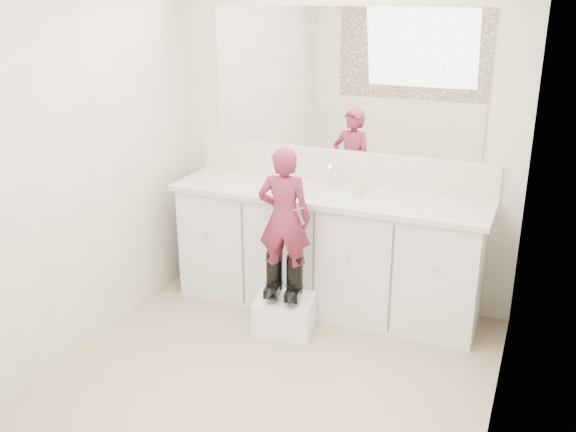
% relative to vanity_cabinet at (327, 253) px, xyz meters
% --- Properties ---
extents(floor, '(3.00, 3.00, 0.00)m').
position_rel_vanity_cabinet_xyz_m(floor, '(0.00, -1.23, -0.42)').
color(floor, '#958061').
rests_on(floor, ground).
extents(wall_back, '(2.60, 0.00, 2.60)m').
position_rel_vanity_cabinet_xyz_m(wall_back, '(0.00, 0.27, 0.77)').
color(wall_back, '#C0B5A3').
rests_on(wall_back, floor).
extents(wall_front, '(2.60, 0.00, 2.60)m').
position_rel_vanity_cabinet_xyz_m(wall_front, '(0.00, -2.73, 0.77)').
color(wall_front, '#C0B5A3').
rests_on(wall_front, floor).
extents(wall_left, '(0.00, 3.00, 3.00)m').
position_rel_vanity_cabinet_xyz_m(wall_left, '(-1.30, -1.23, 0.78)').
color(wall_left, '#C0B5A3').
rests_on(wall_left, floor).
extents(wall_right, '(0.00, 3.00, 3.00)m').
position_rel_vanity_cabinet_xyz_m(wall_right, '(1.30, -1.23, 0.78)').
color(wall_right, '#C0B5A3').
rests_on(wall_right, floor).
extents(vanity_cabinet, '(2.20, 0.55, 0.85)m').
position_rel_vanity_cabinet_xyz_m(vanity_cabinet, '(0.00, 0.00, 0.00)').
color(vanity_cabinet, silver).
rests_on(vanity_cabinet, floor).
extents(countertop, '(2.28, 0.58, 0.04)m').
position_rel_vanity_cabinet_xyz_m(countertop, '(0.00, -0.01, 0.45)').
color(countertop, beige).
rests_on(countertop, vanity_cabinet).
extents(backsplash, '(2.28, 0.03, 0.25)m').
position_rel_vanity_cabinet_xyz_m(backsplash, '(0.00, 0.26, 0.59)').
color(backsplash, beige).
rests_on(backsplash, countertop).
extents(mirror, '(2.00, 0.02, 1.00)m').
position_rel_vanity_cabinet_xyz_m(mirror, '(0.00, 0.26, 1.22)').
color(mirror, white).
rests_on(mirror, wall_back).
extents(dot_panel, '(2.00, 0.01, 1.20)m').
position_rel_vanity_cabinet_xyz_m(dot_panel, '(0.00, -2.71, 1.22)').
color(dot_panel, '#472819').
rests_on(dot_panel, wall_front).
extents(faucet, '(0.08, 0.08, 0.10)m').
position_rel_vanity_cabinet_xyz_m(faucet, '(0.00, 0.15, 0.52)').
color(faucet, silver).
rests_on(faucet, countertop).
extents(cup, '(0.12, 0.12, 0.09)m').
position_rel_vanity_cabinet_xyz_m(cup, '(0.22, 0.02, 0.51)').
color(cup, beige).
rests_on(cup, countertop).
extents(soap_bottle, '(0.10, 0.10, 0.22)m').
position_rel_vanity_cabinet_xyz_m(soap_bottle, '(-0.37, -0.05, 0.57)').
color(soap_bottle, beige).
rests_on(soap_bottle, countertop).
extents(step_stool, '(0.44, 0.39, 0.25)m').
position_rel_vanity_cabinet_xyz_m(step_stool, '(-0.14, -0.48, -0.30)').
color(step_stool, white).
rests_on(step_stool, floor).
extents(boot_left, '(0.16, 0.23, 0.33)m').
position_rel_vanity_cabinet_xyz_m(boot_left, '(-0.21, -0.48, -0.01)').
color(boot_left, black).
rests_on(boot_left, step_stool).
extents(boot_right, '(0.16, 0.23, 0.33)m').
position_rel_vanity_cabinet_xyz_m(boot_right, '(-0.06, -0.48, -0.01)').
color(boot_right, black).
rests_on(boot_right, step_stool).
extents(toddler, '(0.39, 0.29, 0.96)m').
position_rel_vanity_cabinet_xyz_m(toddler, '(-0.14, -0.48, 0.41)').
color(toddler, '#B43759').
rests_on(toddler, step_stool).
extents(toothbrush, '(0.14, 0.04, 0.06)m').
position_rel_vanity_cabinet_xyz_m(toothbrush, '(-0.07, -0.49, 0.47)').
color(toothbrush, '#CB4F72').
rests_on(toothbrush, toddler).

